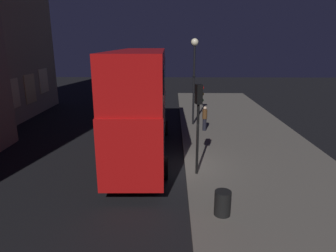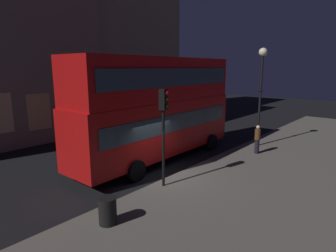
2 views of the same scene
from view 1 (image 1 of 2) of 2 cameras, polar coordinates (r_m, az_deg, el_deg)
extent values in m
plane|color=black|center=(14.92, 1.63, -7.97)|extent=(80.00, 80.00, 0.00)
cube|color=#5B564F|center=(15.56, 17.83, -7.49)|extent=(44.00, 7.77, 0.12)
cube|color=#F9E09E|center=(24.52, -27.46, 5.47)|extent=(1.73, 0.06, 2.14)
cube|color=#E5C67F|center=(26.91, -24.80, 6.48)|extent=(1.73, 0.06, 2.31)
cube|color=#F9E09E|center=(29.32, -22.63, 7.99)|extent=(1.73, 0.06, 2.11)
cube|color=#B20F0F|center=(16.07, -5.08, 1.00)|extent=(10.70, 2.69, 2.87)
cube|color=#B20F0F|center=(15.63, -5.30, 10.11)|extent=(10.49, 2.64, 2.24)
cube|color=#2D3842|center=(15.99, -5.11, 2.25)|extent=(9.85, 2.73, 0.90)
cube|color=#2D3842|center=(15.62, -5.31, 10.52)|extent=(9.85, 2.73, 0.90)
cube|color=#F2D84C|center=(20.83, -4.08, 13.20)|extent=(0.11, 1.49, 0.44)
sphere|color=white|center=(21.58, -5.98, 1.79)|extent=(0.24, 0.24, 0.24)
sphere|color=white|center=(21.47, -1.70, 1.81)|extent=(0.24, 0.24, 0.24)
cylinder|color=black|center=(20.07, -7.81, -0.36)|extent=(0.99, 0.26, 0.98)
cylinder|color=black|center=(19.89, -0.42, -0.36)|extent=(0.99, 0.26, 0.98)
cylinder|color=black|center=(13.96, -11.26, -7.79)|extent=(0.99, 0.26, 0.98)
cylinder|color=black|center=(13.71, -0.51, -7.92)|extent=(0.99, 0.26, 0.98)
cylinder|color=black|center=(13.50, 5.64, -2.62)|extent=(0.12, 0.12, 3.28)
cube|color=black|center=(13.00, 5.89, 6.06)|extent=(0.38, 0.33, 0.85)
sphere|color=red|center=(13.01, 6.53, 7.25)|extent=(0.17, 0.17, 0.17)
sphere|color=black|center=(13.06, 6.50, 6.08)|extent=(0.17, 0.17, 0.17)
sphere|color=black|center=(13.10, 6.46, 4.91)|extent=(0.17, 0.17, 0.17)
cylinder|color=black|center=(21.73, 4.93, 7.56)|extent=(0.14, 0.14, 5.65)
torus|color=black|center=(21.64, 4.98, 9.45)|extent=(0.28, 0.28, 0.06)
sphere|color=#F9EFC6|center=(21.52, 5.13, 15.64)|extent=(0.52, 0.52, 0.52)
cylinder|color=black|center=(20.68, 6.96, 0.29)|extent=(0.27, 0.27, 0.84)
cylinder|color=#513319|center=(20.50, 7.03, 2.26)|extent=(0.33, 0.33, 0.63)
sphere|color=beige|center=(20.41, 7.07, 3.42)|extent=(0.22, 0.22, 0.22)
cylinder|color=black|center=(10.94, 10.37, -14.26)|extent=(0.58, 0.58, 0.89)
camera|label=2|loc=(9.74, 64.38, 1.62)|focal=30.32mm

